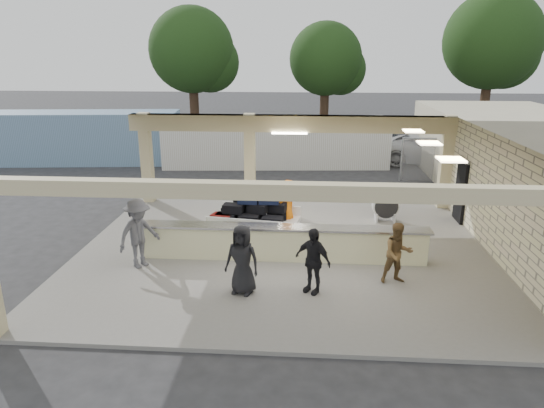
# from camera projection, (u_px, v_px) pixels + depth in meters

# --- Properties ---
(ground) EXTENTS (120.00, 120.00, 0.00)m
(ground) POSITION_uv_depth(u_px,v_px,m) (283.00, 255.00, 14.30)
(ground) COLOR #28282A
(ground) RESTS_ON ground
(pavilion) EXTENTS (12.01, 10.00, 3.55)m
(pavilion) POSITION_uv_depth(u_px,v_px,m) (291.00, 205.00, 14.52)
(pavilion) COLOR slate
(pavilion) RESTS_ON ground
(baggage_counter) EXTENTS (8.20, 0.58, 0.98)m
(baggage_counter) POSITION_uv_depth(u_px,v_px,m) (282.00, 243.00, 13.65)
(baggage_counter) COLOR beige
(baggage_counter) RESTS_ON pavilion
(luggage_cart) EXTENTS (2.80, 1.99, 1.51)m
(luggage_cart) POSITION_uv_depth(u_px,v_px,m) (253.00, 216.00, 14.82)
(luggage_cart) COLOR silver
(luggage_cart) RESTS_ON pavilion
(drum_fan) EXTENTS (0.93, 0.51, 1.01)m
(drum_fan) POSITION_uv_depth(u_px,v_px,m) (385.00, 206.00, 16.71)
(drum_fan) COLOR silver
(drum_fan) RESTS_ON pavilion
(baggage_handler) EXTENTS (0.72, 0.78, 1.90)m
(baggage_handler) POSITION_uv_depth(u_px,v_px,m) (287.00, 209.00, 15.04)
(baggage_handler) COLOR orange
(baggage_handler) RESTS_ON pavilion
(passenger_a) EXTENTS (0.82, 0.47, 1.59)m
(passenger_a) POSITION_uv_depth(u_px,v_px,m) (398.00, 253.00, 12.16)
(passenger_a) COLOR brown
(passenger_a) RESTS_ON pavilion
(passenger_b) EXTENTS (1.00, 0.83, 1.65)m
(passenger_b) POSITION_uv_depth(u_px,v_px,m) (313.00, 260.00, 11.67)
(passenger_b) COLOR black
(passenger_b) RESTS_ON pavilion
(passenger_c) EXTENTS (1.09, 1.25, 1.92)m
(passenger_c) POSITION_uv_depth(u_px,v_px,m) (139.00, 234.00, 13.02)
(passenger_c) COLOR #515156
(passenger_c) RESTS_ON pavilion
(passenger_d) EXTENTS (0.91, 0.56, 1.73)m
(passenger_d) POSITION_uv_depth(u_px,v_px,m) (242.00, 260.00, 11.62)
(passenger_d) COLOR black
(passenger_d) RESTS_ON pavilion
(car_white_a) EXTENTS (5.72, 3.10, 1.57)m
(car_white_a) POSITION_uv_depth(u_px,v_px,m) (433.00, 149.00, 25.68)
(car_white_a) COLOR silver
(car_white_a) RESTS_ON ground
(car_white_b) EXTENTS (5.37, 3.54, 1.59)m
(car_white_b) POSITION_uv_depth(u_px,v_px,m) (525.00, 148.00, 25.98)
(car_white_b) COLOR silver
(car_white_b) RESTS_ON ground
(car_dark) EXTENTS (4.74, 3.61, 1.51)m
(car_dark) POSITION_uv_depth(u_px,v_px,m) (377.00, 141.00, 28.35)
(car_dark) COLOR black
(car_dark) RESTS_ON ground
(container_white) EXTENTS (11.64, 3.15, 2.49)m
(container_white) POSITION_uv_depth(u_px,v_px,m) (276.00, 142.00, 25.14)
(container_white) COLOR white
(container_white) RESTS_ON ground
(container_blue) EXTENTS (10.57, 3.52, 2.70)m
(container_blue) POSITION_uv_depth(u_px,v_px,m) (80.00, 137.00, 25.89)
(container_blue) COLOR #7493B9
(container_blue) RESTS_ON ground
(fence) EXTENTS (12.06, 0.06, 2.03)m
(fence) POSITION_uv_depth(u_px,v_px,m) (536.00, 160.00, 21.81)
(fence) COLOR gray
(fence) RESTS_ON ground
(tree_left) EXTENTS (6.60, 6.30, 9.00)m
(tree_left) POSITION_uv_depth(u_px,v_px,m) (197.00, 54.00, 36.12)
(tree_left) COLOR #382619
(tree_left) RESTS_ON ground
(tree_mid) EXTENTS (6.00, 5.60, 8.00)m
(tree_mid) POSITION_uv_depth(u_px,v_px,m) (330.00, 62.00, 37.54)
(tree_mid) COLOR #382619
(tree_mid) RESTS_ON ground
(tree_right) EXTENTS (7.20, 7.00, 10.00)m
(tree_right) POSITION_uv_depth(u_px,v_px,m) (496.00, 45.00, 35.41)
(tree_right) COLOR #382619
(tree_right) RESTS_ON ground
(adjacent_building) EXTENTS (6.00, 8.00, 3.20)m
(adjacent_building) POSITION_uv_depth(u_px,v_px,m) (496.00, 144.00, 22.70)
(adjacent_building) COLOR beige
(adjacent_building) RESTS_ON ground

